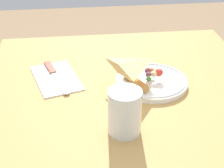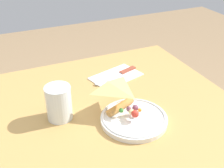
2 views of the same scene
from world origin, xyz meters
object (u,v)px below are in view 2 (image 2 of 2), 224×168
object	(u,v)px
napkin_folded	(116,76)
butter_knife	(118,74)
plate_pizza	(133,117)
dining_table	(104,140)
milk_glass	(59,104)

from	to	relation	value
napkin_folded	butter_knife	size ratio (longest dim) A/B	1.07
plate_pizza	butter_knife	world-z (taller)	plate_pizza
dining_table	butter_knife	xyz separation A→B (m)	(-0.15, -0.21, 0.12)
dining_table	napkin_folded	size ratio (longest dim) A/B	4.16
plate_pizza	butter_knife	distance (m)	0.30
butter_knife	dining_table	bearing A→B (deg)	35.95
napkin_folded	milk_glass	bearing A→B (deg)	31.85
milk_glass	butter_knife	size ratio (longest dim) A/B	0.55
milk_glass	napkin_folded	xyz separation A→B (m)	(-0.27, -0.17, -0.05)
plate_pizza	napkin_folded	bearing A→B (deg)	-103.66
milk_glass	butter_knife	distance (m)	0.34
plate_pizza	milk_glass	xyz separation A→B (m)	(0.21, -0.11, 0.04)
milk_glass	napkin_folded	size ratio (longest dim) A/B	0.51
butter_knife	milk_glass	bearing A→B (deg)	12.96
plate_pizza	milk_glass	bearing A→B (deg)	-28.22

